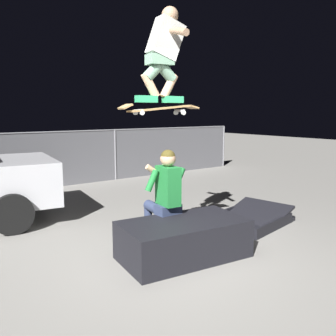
# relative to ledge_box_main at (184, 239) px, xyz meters

# --- Properties ---
(ground_plane) EXTENTS (40.00, 40.00, 0.00)m
(ground_plane) POSITION_rel_ledge_box_main_xyz_m (-0.19, -0.03, -0.23)
(ground_plane) COLOR gray
(ledge_box_main) EXTENTS (1.61, 1.01, 0.46)m
(ledge_box_main) POSITION_rel_ledge_box_main_xyz_m (0.00, 0.00, 0.00)
(ledge_box_main) COLOR black
(ledge_box_main) RESTS_ON ground
(person_sitting_on_ledge) EXTENTS (0.60, 0.77, 1.30)m
(person_sitting_on_ledge) POSITION_rel_ledge_box_main_xyz_m (0.05, 0.46, 0.49)
(person_sitting_on_ledge) COLOR #2D3856
(person_sitting_on_ledge) RESTS_ON ground
(skateboard) EXTENTS (1.04, 0.33, 0.13)m
(skateboard) POSITION_rel_ledge_box_main_xyz_m (-0.11, 0.34, 1.58)
(skateboard) COLOR #AD8451
(skater_airborne) EXTENTS (0.63, 0.89, 1.12)m
(skater_airborne) POSITION_rel_ledge_box_main_xyz_m (-0.05, 0.33, 2.26)
(skater_airborne) COLOR #2D9E66
(kicker_ramp) EXTENTS (1.39, 1.14, 0.34)m
(kicker_ramp) POSITION_rel_ledge_box_main_xyz_m (1.74, 0.41, -0.18)
(kicker_ramp) COLOR black
(kicker_ramp) RESTS_ON ground
(fence_back) EXTENTS (12.05, 0.05, 1.33)m
(fence_back) POSITION_rel_ledge_box_main_xyz_m (-0.19, 5.06, 0.48)
(fence_back) COLOR slate
(fence_back) RESTS_ON ground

